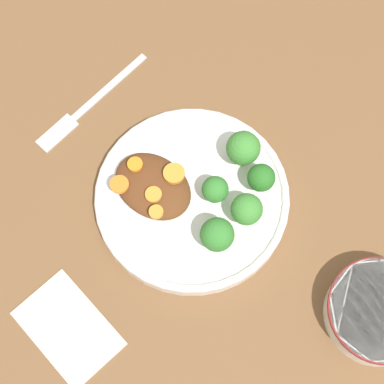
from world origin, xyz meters
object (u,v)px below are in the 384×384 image
Objects in this scene: fork at (83,109)px; napkin at (68,328)px; dip_bowl at (378,312)px; plate at (192,198)px.

napkin is (-0.19, 0.24, -0.00)m from fork.
fork is (0.48, 0.02, -0.02)m from dip_bowl.
napkin is (0.28, 0.26, -0.02)m from dip_bowl.
dip_bowl reaches higher than fork.
fork and napkin have the same top height.
fork is 0.31m from napkin.
plate is at bearing 5.78° from dip_bowl.
plate reaches higher than fork.
plate is at bearing -93.02° from napkin.
fork is (0.21, -0.01, -0.01)m from plate.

